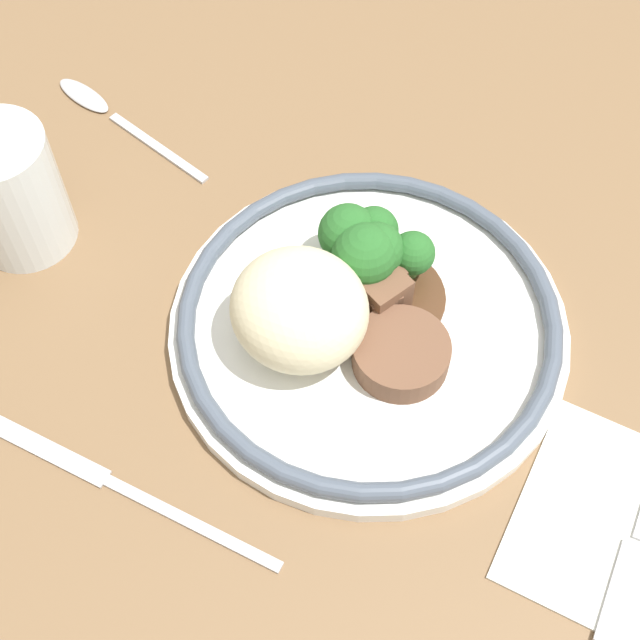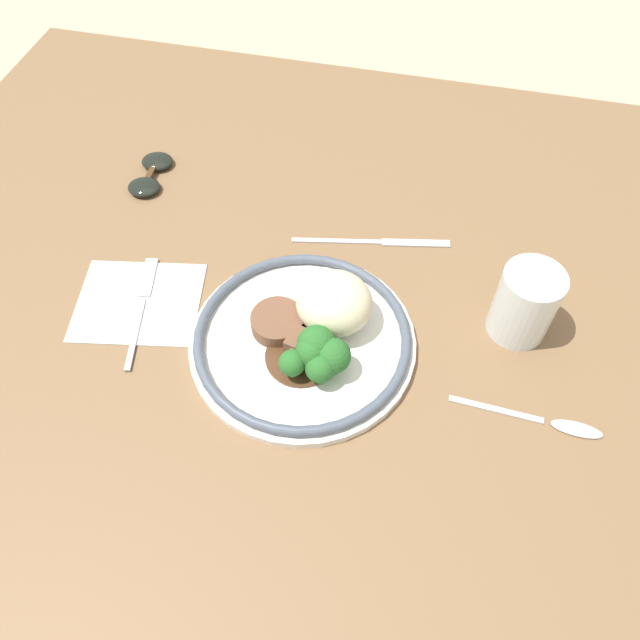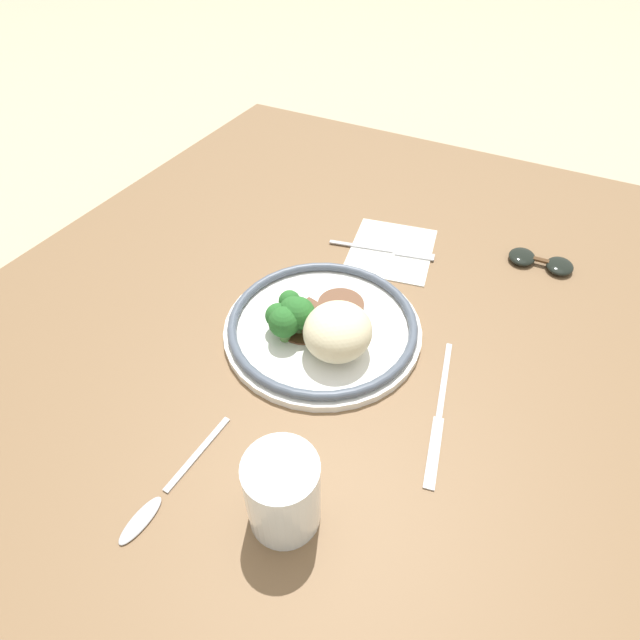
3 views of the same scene
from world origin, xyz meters
The scene contains 9 objects.
ground_plane centered at (0.00, 0.00, 0.00)m, with size 8.00×8.00×0.00m, color tan.
dining_table centered at (0.00, 0.00, 0.02)m, with size 1.16×1.08×0.04m.
napkin centered at (-0.17, -0.02, 0.04)m, with size 0.17×0.15×0.00m.
plate centered at (0.05, -0.03, 0.06)m, with size 0.26×0.26×0.08m.
juice_glass centered at (0.29, 0.05, 0.08)m, with size 0.07×0.07×0.09m.
fork centered at (-0.16, -0.02, 0.05)m, with size 0.05×0.17×0.00m.
knife centered at (0.10, 0.15, 0.04)m, with size 0.21×0.05×0.00m.
spoon centered at (0.34, -0.07, 0.04)m, with size 0.16×0.02×0.01m.
sunglasses centered at (-0.24, 0.20, 0.05)m, with size 0.05×0.10×0.01m.
Camera 3 is at (0.46, 0.18, 0.52)m, focal length 28.00 mm.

